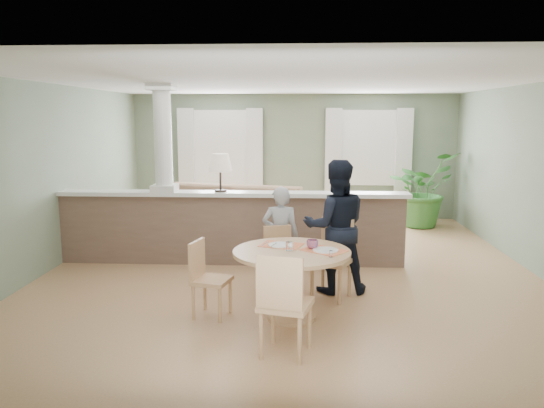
# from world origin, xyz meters

# --- Properties ---
(ground) EXTENTS (8.00, 8.00, 0.00)m
(ground) POSITION_xyz_m (0.00, 0.00, 0.00)
(ground) COLOR tan
(ground) RESTS_ON ground
(room_shell) EXTENTS (7.02, 8.02, 2.71)m
(room_shell) POSITION_xyz_m (-0.03, 0.63, 1.81)
(room_shell) COLOR gray
(room_shell) RESTS_ON ground
(pony_wall) EXTENTS (5.32, 0.38, 2.70)m
(pony_wall) POSITION_xyz_m (-0.99, 0.20, 0.71)
(pony_wall) COLOR brown
(pony_wall) RESTS_ON ground
(sofa) EXTENTS (3.54, 2.05, 0.97)m
(sofa) POSITION_xyz_m (-1.20, 1.71, 0.49)
(sofa) COLOR olive
(sofa) RESTS_ON ground
(houseplant) EXTENTS (1.81, 1.79, 1.52)m
(houseplant) POSITION_xyz_m (2.61, 3.20, 0.76)
(houseplant) COLOR #326F2C
(houseplant) RESTS_ON ground
(dining_table) EXTENTS (1.29, 1.29, 0.88)m
(dining_table) POSITION_xyz_m (0.06, -1.98, 0.62)
(dining_table) COLOR tan
(dining_table) RESTS_ON ground
(chair_far_boy) EXTENTS (0.48, 0.48, 0.84)m
(chair_far_boy) POSITION_xyz_m (-0.12, -1.07, 0.47)
(chair_far_boy) COLOR tan
(chair_far_boy) RESTS_ON ground
(chair_far_man) EXTENTS (0.58, 0.58, 0.97)m
(chair_far_man) POSITION_xyz_m (0.56, -1.21, 0.54)
(chair_far_man) COLOR tan
(chair_far_man) RESTS_ON ground
(chair_near) EXTENTS (0.55, 0.55, 1.01)m
(chair_near) POSITION_xyz_m (-0.01, -2.95, 0.56)
(chair_near) COLOR tan
(chair_near) RESTS_ON ground
(chair_side) EXTENTS (0.47, 0.47, 0.86)m
(chair_side) POSITION_xyz_m (-0.91, -1.94, 0.47)
(chair_side) COLOR tan
(chair_side) RESTS_ON ground
(child_person) EXTENTS (0.49, 0.32, 1.33)m
(child_person) POSITION_xyz_m (-0.11, -0.82, 0.67)
(child_person) COLOR #95969A
(child_person) RESTS_ON ground
(man_person) EXTENTS (0.89, 0.72, 1.70)m
(man_person) POSITION_xyz_m (0.59, -1.02, 0.85)
(man_person) COLOR black
(man_person) RESTS_ON ground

